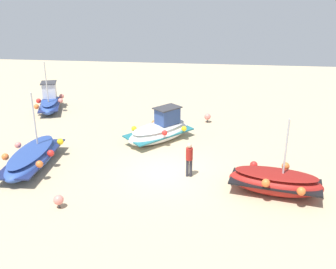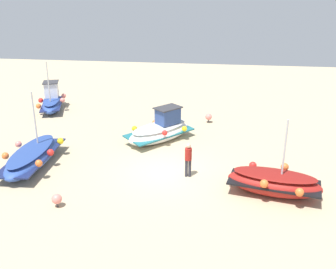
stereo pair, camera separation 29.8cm
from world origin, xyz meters
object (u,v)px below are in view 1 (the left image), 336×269
at_px(fishing_boat_2, 160,130).
at_px(fishing_boat_3, 275,182).
at_px(fishing_boat_0, 32,157).
at_px(mooring_buoy_1, 207,117).
at_px(fishing_boat_1, 50,102).
at_px(person_walking, 189,158).
at_px(mooring_buoy_0, 59,200).

bearing_deg(fishing_boat_2, fishing_boat_3, -91.60).
relative_size(fishing_boat_0, mooring_buoy_1, 8.01).
xyz_separation_m(fishing_boat_1, person_walking, (-10.32, 8.86, 0.32)).
height_order(fishing_boat_2, person_walking, fishing_boat_2).
distance_m(fishing_boat_2, mooring_buoy_0, 8.18).
xyz_separation_m(fishing_boat_3, mooring_buoy_0, (8.73, 2.21, -0.19)).
height_order(fishing_boat_3, mooring_buoy_0, fishing_boat_3).
bearing_deg(fishing_boat_0, fishing_boat_1, -164.36).
bearing_deg(fishing_boat_3, person_walking, -5.38).
distance_m(person_walking, mooring_buoy_1, 7.67).
distance_m(fishing_boat_0, fishing_boat_1, 9.14).
distance_m(fishing_boat_1, fishing_boat_3, 17.25).
bearing_deg(fishing_boat_1, fishing_boat_0, 179.45).
relative_size(fishing_boat_1, fishing_boat_3, 0.92).
bearing_deg(fishing_boat_0, mooring_buoy_1, 130.72).
height_order(fishing_boat_0, fishing_boat_3, fishing_boat_0).
xyz_separation_m(fishing_boat_0, person_walking, (-7.65, 0.12, 0.45)).
bearing_deg(fishing_boat_1, person_walking, -148.17).
height_order(fishing_boat_1, fishing_boat_2, fishing_boat_1).
distance_m(fishing_boat_0, mooring_buoy_1, 11.21).
bearing_deg(fishing_boat_0, fishing_boat_3, 82.43).
relative_size(fishing_boat_3, mooring_buoy_0, 7.40).
bearing_deg(person_walking, fishing_boat_3, -107.01).
distance_m(person_walking, mooring_buoy_0, 6.03).
distance_m(fishing_boat_1, person_walking, 13.60).
height_order(fishing_boat_3, person_walking, fishing_boat_3).
distance_m(fishing_boat_3, mooring_buoy_1, 9.28).
bearing_deg(fishing_boat_1, mooring_buoy_1, -113.93).
bearing_deg(fishing_boat_3, fishing_boat_0, 5.14).
height_order(fishing_boat_1, mooring_buoy_0, fishing_boat_1).
height_order(fishing_boat_2, mooring_buoy_1, fishing_boat_2).
bearing_deg(fishing_boat_1, fishing_boat_3, -142.90).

